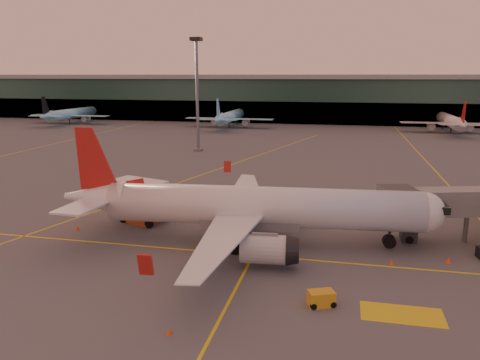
# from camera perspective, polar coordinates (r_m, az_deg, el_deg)

# --- Properties ---
(ground) EXTENTS (600.00, 600.00, 0.00)m
(ground) POSITION_cam_1_polar(r_m,az_deg,el_deg) (43.32, -6.31, -10.98)
(ground) COLOR #4C4F54
(ground) RESTS_ON ground
(taxi_markings) EXTENTS (100.12, 173.00, 0.01)m
(taxi_markings) POSITION_cam_1_polar(r_m,az_deg,el_deg) (86.23, -1.39, 1.06)
(taxi_markings) COLOR yellow
(taxi_markings) RESTS_ON ground
(terminal) EXTENTS (400.00, 20.00, 17.60)m
(terminal) POSITION_cam_1_polar(r_m,az_deg,el_deg) (179.94, 8.54, 9.78)
(terminal) COLOR #19382D
(terminal) RESTS_ON ground
(mast_west_near) EXTENTS (2.40, 2.40, 25.60)m
(mast_west_near) POSITION_cam_1_polar(r_m,az_deg,el_deg) (108.68, -5.26, 11.30)
(mast_west_near) COLOR slate
(mast_west_near) RESTS_ON ground
(distant_aircraft_row) EXTENTS (350.00, 34.00, 13.00)m
(distant_aircraft_row) POSITION_cam_1_polar(r_m,az_deg,el_deg) (156.44, 11.75, 6.02)
(distant_aircraft_row) COLOR #98EEFF
(distant_aircraft_row) RESTS_ON ground
(main_airplane) EXTENTS (39.78, 35.89, 12.00)m
(main_airplane) POSITION_cam_1_polar(r_m,az_deg,el_deg) (48.47, 1.10, -3.41)
(main_airplane) COLOR white
(main_airplane) RESTS_ON ground
(jet_bridge) EXTENTS (19.39, 8.17, 5.92)m
(jet_bridge) POSITION_cam_1_polar(r_m,az_deg,el_deg) (55.21, 27.17, -2.67)
(jet_bridge) COLOR slate
(jet_bridge) RESTS_ON ground
(catering_truck) EXTENTS (7.19, 4.79, 5.14)m
(catering_truck) POSITION_cam_1_polar(r_m,az_deg,el_deg) (57.16, -11.96, -2.21)
(catering_truck) COLOR #A64117
(catering_truck) RESTS_ON ground
(gpu_cart) EXTENTS (2.33, 1.90, 1.18)m
(gpu_cart) POSITION_cam_1_polar(r_m,az_deg,el_deg) (37.49, 9.89, -14.06)
(gpu_cart) COLOR gold
(gpu_cart) RESTS_ON ground
(cone_nose) EXTENTS (0.48, 0.48, 0.61)m
(cone_nose) POSITION_cam_1_polar(r_m,az_deg,el_deg) (48.83, 24.06, -8.89)
(cone_nose) COLOR #FC4F0D
(cone_nose) RESTS_ON ground
(cone_tail) EXTENTS (0.48, 0.48, 0.60)m
(cone_tail) POSITION_cam_1_polar(r_m,az_deg,el_deg) (56.76, -19.22, -5.53)
(cone_tail) COLOR #FC4F0D
(cone_tail) RESTS_ON ground
(cone_wing_right) EXTENTS (0.40, 0.40, 0.51)m
(cone_wing_right) POSITION_cam_1_polar(r_m,az_deg,el_deg) (33.88, -8.65, -17.74)
(cone_wing_right) COLOR #FC4F0D
(cone_wing_right) RESTS_ON ground
(cone_wing_left) EXTENTS (0.48, 0.48, 0.62)m
(cone_wing_left) POSITION_cam_1_polar(r_m,az_deg,el_deg) (67.34, 4.29, -2.02)
(cone_wing_left) COLOR #FC4F0D
(cone_wing_left) RESTS_ON ground
(cone_fwd) EXTENTS (0.43, 0.43, 0.55)m
(cone_fwd) POSITION_cam_1_polar(r_m,az_deg,el_deg) (46.64, 17.95, -9.43)
(cone_fwd) COLOR #FC4F0D
(cone_fwd) RESTS_ON ground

